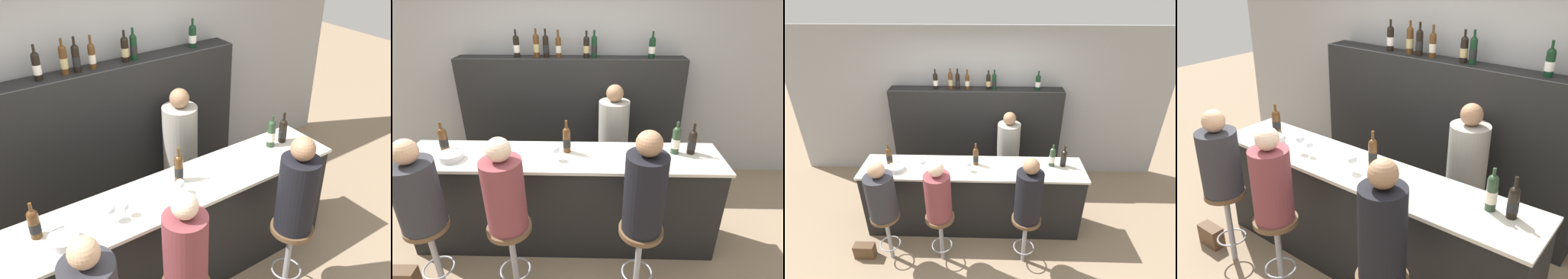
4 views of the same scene
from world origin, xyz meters
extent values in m
cube|color=#9E9E9E|center=(0.00, 1.74, 1.30)|extent=(6.40, 0.05, 2.60)
cube|color=black|center=(0.00, 0.27, 0.49)|extent=(2.92, 0.55, 0.97)
cube|color=beige|center=(0.00, 0.27, 0.99)|extent=(2.96, 0.59, 0.03)
cube|color=black|center=(0.00, 1.52, 0.83)|extent=(2.78, 0.28, 1.66)
cylinder|color=#4C2D14|center=(-1.13, 0.36, 1.10)|extent=(0.08, 0.08, 0.19)
cylinder|color=black|center=(-1.13, 0.36, 1.09)|extent=(0.08, 0.08, 0.08)
sphere|color=#4C2D14|center=(-1.13, 0.36, 1.19)|extent=(0.08, 0.08, 0.08)
cylinder|color=#4C2D14|center=(-1.13, 0.36, 1.25)|extent=(0.02, 0.02, 0.08)
cylinder|color=#4C2D14|center=(0.04, 0.36, 1.11)|extent=(0.07, 0.07, 0.21)
cylinder|color=black|center=(0.04, 0.36, 1.10)|extent=(0.07, 0.07, 0.08)
sphere|color=#4C2D14|center=(0.04, 0.36, 1.22)|extent=(0.07, 0.07, 0.07)
cylinder|color=#4C2D14|center=(0.04, 0.36, 1.28)|extent=(0.02, 0.02, 0.09)
cylinder|color=#233823|center=(1.05, 0.36, 1.12)|extent=(0.08, 0.08, 0.23)
cylinder|color=beige|center=(1.05, 0.36, 1.11)|extent=(0.08, 0.08, 0.09)
sphere|color=#233823|center=(1.05, 0.36, 1.23)|extent=(0.08, 0.08, 0.08)
cylinder|color=#233823|center=(1.05, 0.36, 1.28)|extent=(0.02, 0.02, 0.07)
cylinder|color=black|center=(1.20, 0.36, 1.10)|extent=(0.07, 0.07, 0.19)
cylinder|color=black|center=(1.20, 0.36, 1.09)|extent=(0.08, 0.08, 0.08)
sphere|color=black|center=(1.20, 0.36, 1.20)|extent=(0.07, 0.07, 0.07)
cylinder|color=black|center=(1.20, 0.36, 1.26)|extent=(0.02, 0.02, 0.10)
cylinder|color=black|center=(-0.64, 1.52, 1.77)|extent=(0.07, 0.07, 0.22)
cylinder|color=white|center=(-0.64, 1.52, 1.76)|extent=(0.07, 0.07, 0.09)
sphere|color=black|center=(-0.64, 1.52, 1.88)|extent=(0.07, 0.07, 0.07)
cylinder|color=black|center=(-0.64, 1.52, 1.94)|extent=(0.02, 0.02, 0.09)
cylinder|color=#4C2D14|center=(-0.40, 1.52, 1.78)|extent=(0.07, 0.07, 0.24)
cylinder|color=tan|center=(-0.40, 1.52, 1.77)|extent=(0.07, 0.07, 0.09)
sphere|color=#4C2D14|center=(-0.40, 1.52, 1.90)|extent=(0.07, 0.07, 0.07)
cylinder|color=#4C2D14|center=(-0.40, 1.52, 1.95)|extent=(0.02, 0.02, 0.08)
cylinder|color=black|center=(-0.29, 1.52, 1.77)|extent=(0.07, 0.07, 0.22)
cylinder|color=black|center=(-0.29, 1.52, 1.76)|extent=(0.07, 0.07, 0.09)
sphere|color=black|center=(-0.29, 1.52, 1.88)|extent=(0.07, 0.07, 0.07)
cylinder|color=black|center=(-0.29, 1.52, 1.94)|extent=(0.02, 0.02, 0.09)
cylinder|color=#4C2D14|center=(-0.14, 1.52, 1.77)|extent=(0.06, 0.06, 0.21)
cylinder|color=beige|center=(-0.14, 1.52, 1.76)|extent=(0.07, 0.07, 0.08)
sphere|color=#4C2D14|center=(-0.14, 1.52, 1.87)|extent=(0.06, 0.06, 0.06)
cylinder|color=#4C2D14|center=(-0.14, 1.52, 1.93)|extent=(0.02, 0.02, 0.09)
cylinder|color=black|center=(0.19, 1.52, 1.77)|extent=(0.07, 0.07, 0.21)
cylinder|color=tan|center=(0.19, 1.52, 1.76)|extent=(0.07, 0.07, 0.08)
sphere|color=black|center=(0.19, 1.52, 1.87)|extent=(0.07, 0.07, 0.07)
cylinder|color=black|center=(0.19, 1.52, 1.93)|extent=(0.02, 0.02, 0.08)
cylinder|color=black|center=(0.29, 1.52, 1.77)|extent=(0.07, 0.07, 0.22)
cylinder|color=black|center=(0.29, 1.52, 1.76)|extent=(0.07, 0.07, 0.09)
sphere|color=black|center=(0.29, 1.52, 1.88)|extent=(0.07, 0.07, 0.07)
cylinder|color=black|center=(0.29, 1.52, 1.94)|extent=(0.02, 0.02, 0.08)
cylinder|color=black|center=(0.97, 1.52, 1.76)|extent=(0.08, 0.08, 0.20)
cylinder|color=white|center=(0.97, 1.52, 1.75)|extent=(0.08, 0.08, 0.08)
sphere|color=black|center=(0.97, 1.52, 1.86)|extent=(0.08, 0.08, 0.08)
cylinder|color=black|center=(0.97, 1.52, 1.92)|extent=(0.02, 0.02, 0.08)
cylinder|color=silver|center=(-0.63, 0.20, 1.01)|extent=(0.07, 0.07, 0.00)
cylinder|color=silver|center=(-0.63, 0.20, 1.05)|extent=(0.01, 0.01, 0.08)
sphere|color=silver|center=(-0.63, 0.20, 1.12)|extent=(0.08, 0.08, 0.08)
cylinder|color=silver|center=(-0.52, 0.20, 1.01)|extent=(0.07, 0.07, 0.00)
cylinder|color=silver|center=(-0.52, 0.20, 1.04)|extent=(0.01, 0.01, 0.06)
sphere|color=silver|center=(-0.52, 0.20, 1.10)|extent=(0.06, 0.06, 0.06)
cylinder|color=silver|center=(-0.05, 0.20, 1.01)|extent=(0.06, 0.06, 0.00)
cylinder|color=silver|center=(-0.05, 0.20, 1.04)|extent=(0.01, 0.01, 0.06)
sphere|color=silver|center=(-0.05, 0.20, 1.11)|extent=(0.08, 0.08, 0.08)
cylinder|color=#B7B7BC|center=(-0.99, 0.18, 1.04)|extent=(0.21, 0.21, 0.06)
sphere|color=tan|center=(-1.02, -0.35, 1.37)|extent=(0.19, 0.19, 0.19)
cylinder|color=brown|center=(-0.36, -0.35, 1.01)|extent=(0.31, 0.31, 0.59)
sphere|color=beige|center=(-0.36, -0.35, 1.40)|extent=(0.18, 0.18, 0.18)
cylinder|color=gray|center=(0.67, -0.35, 0.34)|extent=(0.05, 0.05, 0.68)
torus|color=gray|center=(0.67, -0.35, 0.24)|extent=(0.26, 0.26, 0.02)
cylinder|color=brown|center=(0.67, -0.35, 0.70)|extent=(0.35, 0.35, 0.04)
cylinder|color=black|center=(0.67, -0.35, 1.04)|extent=(0.31, 0.31, 0.64)
sphere|color=#936B4C|center=(0.67, -0.35, 1.46)|extent=(0.19, 0.19, 0.19)
cylinder|color=gray|center=(0.52, 1.09, 0.63)|extent=(0.35, 0.35, 1.26)
sphere|color=#936B4C|center=(0.52, 1.09, 1.35)|extent=(0.20, 0.20, 0.20)
camera|label=1|loc=(-1.51, -2.14, 3.09)|focal=40.00mm
camera|label=2|loc=(0.30, -2.19, 2.38)|focal=28.00mm
camera|label=3|loc=(0.20, -3.09, 3.26)|focal=28.00mm
camera|label=4|loc=(1.97, -2.12, 2.64)|focal=40.00mm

